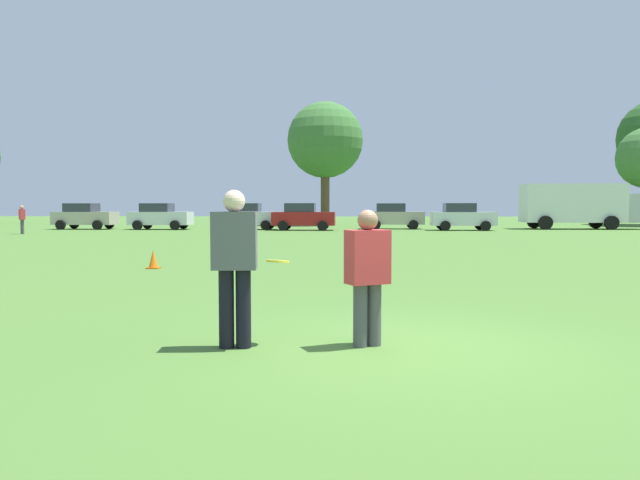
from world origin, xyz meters
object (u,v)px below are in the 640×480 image
object	(u,v)px
parked_car_center	(248,216)
parked_car_far_right	(462,217)
parked_car_mid_left	(160,216)
parked_car_mid_right	(303,216)
player_defender	(367,270)
parked_car_near_left	(84,216)
parked_car_near_right	(393,216)
player_thrower	(235,259)
bystander_sideline_watcher	(22,218)
box_truck	(581,204)
traffic_cone	(153,260)
frisbee	(278,261)

from	to	relation	value
parked_car_center	parked_car_far_right	xyz separation A→B (m)	(14.58, -0.81, 0.00)
parked_car_mid_left	parked_car_mid_right	bearing A→B (deg)	-4.71
player_defender	parked_car_mid_right	bearing A→B (deg)	95.50
parked_car_near_left	parked_car_far_right	bearing A→B (deg)	-1.69
parked_car_near_right	parked_car_far_right	xyz separation A→B (m)	(4.43, -2.34, 0.00)
player_thrower	bystander_sideline_watcher	bearing A→B (deg)	122.83
parked_car_far_right	box_truck	size ratio (longest dim) A/B	0.50
player_defender	traffic_cone	size ratio (longest dim) A/B	3.27
parked_car_mid_right	parked_car_center	bearing A→B (deg)	164.51
parked_car_mid_left	parked_car_center	distance (m)	6.16
player_thrower	bystander_sideline_watcher	xyz separation A→B (m)	(-17.63, 27.32, -0.07)
parked_car_far_right	player_defender	bearing A→B (deg)	-102.43
frisbee	parked_car_mid_left	distance (m)	36.41
bystander_sideline_watcher	player_defender	bearing A→B (deg)	-54.85
bystander_sideline_watcher	parked_car_center	bearing A→B (deg)	31.79
frisbee	parked_car_near_right	size ratio (longest dim) A/B	0.06
parked_car_near_left	parked_car_center	bearing A→B (deg)	0.17
parked_car_near_left	box_truck	distance (m)	35.05
player_thrower	player_defender	world-z (taller)	player_thrower
player_defender	parked_car_near_right	size ratio (longest dim) A/B	0.37
player_defender	parked_car_mid_left	world-z (taller)	parked_car_mid_left
parked_car_mid_left	box_truck	bearing A→B (deg)	4.04
frisbee	parked_car_mid_left	world-z (taller)	parked_car_mid_left
parked_car_center	parked_car_near_right	xyz separation A→B (m)	(10.15, 1.53, 0.00)
player_defender	box_truck	world-z (taller)	box_truck
parked_car_far_right	traffic_cone	bearing A→B (deg)	-116.60
traffic_cone	parked_car_far_right	xyz separation A→B (m)	(12.71, 25.38, 0.69)
player_thrower	parked_car_center	world-z (taller)	parked_car_center
parked_car_near_right	parked_car_near_left	bearing A→B (deg)	-175.88
frisbee	parked_car_far_right	distance (m)	34.78
traffic_cone	box_truck	xyz separation A→B (m)	(21.52, 28.02, 1.52)
traffic_cone	player_thrower	bearing A→B (deg)	-66.34
parked_car_mid_left	parked_car_center	bearing A→B (deg)	2.36
parked_car_mid_left	parked_car_mid_right	size ratio (longest dim) A/B	1.00
traffic_cone	parked_car_center	size ratio (longest dim) A/B	0.11
player_thrower	box_truck	distance (m)	40.68
player_defender	parked_car_center	distance (m)	35.33
parked_car_mid_right	parked_car_near_right	world-z (taller)	same
frisbee	box_truck	bearing A→B (deg)	64.57
frisbee	parked_car_near_right	xyz separation A→B (m)	(4.06, 36.07, -0.05)
traffic_cone	parked_car_far_right	world-z (taller)	parked_car_far_right
box_truck	parked_car_near_right	bearing A→B (deg)	-178.68
parked_car_near_left	parked_car_near_right	distance (m)	21.81
parked_car_near_left	parked_car_near_right	size ratio (longest dim) A/B	1.00
player_defender	parked_car_mid_right	distance (m)	33.68
parked_car_near_left	parked_car_mid_right	distance (m)	15.55
parked_car_near_left	parked_car_center	world-z (taller)	same
parked_car_mid_right	parked_car_near_left	bearing A→B (deg)	176.14
player_thrower	parked_car_mid_left	xyz separation A→B (m)	(-11.78, 34.50, -0.09)
player_thrower	parked_car_near_left	xyz separation A→B (m)	(-17.23, 34.72, -0.09)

